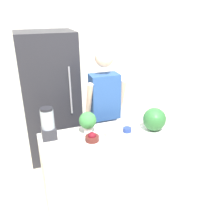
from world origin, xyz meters
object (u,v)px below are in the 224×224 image
at_px(watermelon, 154,119).
at_px(bowl_small_blue, 127,130).
at_px(bowl_cherries, 92,138).
at_px(bowl_cream, 111,133).
at_px(potted_plant, 88,121).
at_px(person, 105,112).
at_px(refrigerator, 51,98).
at_px(blender, 48,124).

xyz_separation_m(watermelon, bowl_small_blue, (-0.29, 0.08, -0.12)).
bearing_deg(bowl_cherries, bowl_cream, 8.09).
bearing_deg(bowl_small_blue, potted_plant, 163.26).
distance_m(person, bowl_cream, 0.64).
bearing_deg(person, watermelon, -64.01).
relative_size(watermelon, bowl_cream, 1.74).
relative_size(bowl_cherries, potted_plant, 0.57).
bearing_deg(refrigerator, potted_plant, -78.49).
bearing_deg(person, refrigerator, 131.75).
height_order(refrigerator, watermelon, refrigerator).
bearing_deg(watermelon, potted_plant, 163.42).
bearing_deg(bowl_small_blue, bowl_cream, -174.87).
bearing_deg(bowl_small_blue, blender, 168.73).
distance_m(bowl_cherries, potted_plant, 0.21).
xyz_separation_m(bowl_cherries, bowl_small_blue, (0.42, 0.05, -0.01)).
distance_m(bowl_small_blue, potted_plant, 0.45).
bearing_deg(bowl_small_blue, refrigerator, 116.90).
height_order(refrigerator, bowl_cherries, refrigerator).
bearing_deg(refrigerator, watermelon, -55.50).
xyz_separation_m(refrigerator, watermelon, (0.94, -1.37, 0.10)).
relative_size(refrigerator, potted_plant, 7.54).
bearing_deg(bowl_small_blue, bowl_cherries, -173.29).
height_order(bowl_cherries, potted_plant, potted_plant).
height_order(person, bowl_small_blue, person).
height_order(refrigerator, bowl_small_blue, refrigerator).
bearing_deg(potted_plant, bowl_cream, -33.16).
bearing_deg(watermelon, refrigerator, 124.50).
distance_m(watermelon, potted_plant, 0.73).
distance_m(watermelon, bowl_cherries, 0.72).
xyz_separation_m(watermelon, bowl_cream, (-0.49, 0.07, -0.11)).
bearing_deg(bowl_cherries, potted_plant, 87.87).
relative_size(bowl_cherries, bowl_small_blue, 1.55).
distance_m(bowl_cream, potted_plant, 0.28).
bearing_deg(bowl_cream, blender, 163.87).
xyz_separation_m(person, potted_plant, (-0.37, -0.48, 0.15)).
relative_size(bowl_cream, blender, 0.42).
relative_size(bowl_cream, potted_plant, 0.59).
distance_m(person, watermelon, 0.78).
xyz_separation_m(watermelon, potted_plant, (-0.70, 0.21, 0.00)).
height_order(bowl_cream, potted_plant, potted_plant).
relative_size(person, watermelon, 6.69).
relative_size(person, bowl_cherries, 12.00).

